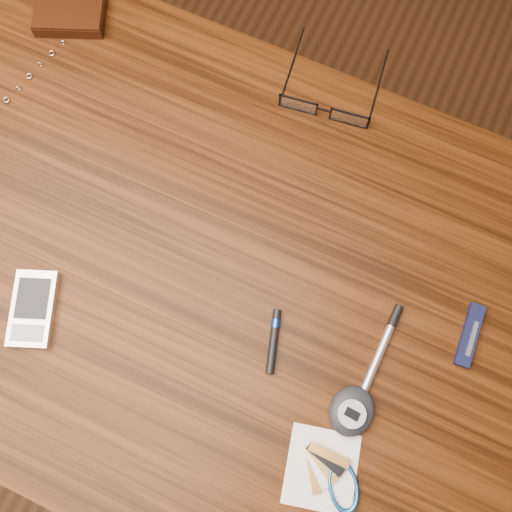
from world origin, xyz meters
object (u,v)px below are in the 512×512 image
(desk, at_px, (218,286))
(pda_phone, at_px, (33,309))
(silver_pen, at_px, (383,346))
(pedometer, at_px, (352,411))
(wallet_and_card, at_px, (71,9))
(eyeglasses, at_px, (325,107))
(notepad_keys, at_px, (332,477))
(pocket_knife, at_px, (470,335))

(desk, distance_m, pda_phone, 0.26)
(silver_pen, bearing_deg, pedometer, -93.95)
(wallet_and_card, relative_size, pedometer, 2.34)
(pda_phone, bearing_deg, eyeglasses, 61.46)
(notepad_keys, bearing_deg, pedometer, 96.19)
(pda_phone, bearing_deg, pocket_knife, 21.26)
(pda_phone, bearing_deg, silver_pen, 18.65)
(wallet_and_card, bearing_deg, desk, -36.28)
(desk, height_order, notepad_keys, notepad_keys)
(pocket_knife, bearing_deg, silver_pen, -148.29)
(eyeglasses, relative_size, silver_pen, 1.12)
(notepad_keys, xyz_separation_m, pocket_knife, (0.09, 0.23, 0.00))
(wallet_and_card, distance_m, pedometer, 0.71)
(pedometer, bearing_deg, notepad_keys, -83.81)
(desk, height_order, pocket_knife, pocket_knife)
(pda_phone, height_order, pocket_knife, pda_phone)
(eyeglasses, xyz_separation_m, silver_pen, (0.20, -0.28, -0.01))
(desk, height_order, silver_pen, silver_pen)
(desk, xyz_separation_m, notepad_keys, (0.24, -0.17, 0.11))
(desk, xyz_separation_m, pedometer, (0.24, -0.09, 0.11))
(silver_pen, bearing_deg, pda_phone, -161.35)
(eyeglasses, height_order, notepad_keys, eyeglasses)
(eyeglasses, height_order, pedometer, eyeglasses)
(desk, distance_m, pocket_knife, 0.36)
(notepad_keys, bearing_deg, silver_pen, 90.79)
(desk, bearing_deg, eyeglasses, 81.28)
(eyeglasses, bearing_deg, silver_pen, -54.62)
(pda_phone, bearing_deg, pedometer, 7.21)
(eyeglasses, xyz_separation_m, notepad_keys, (0.20, -0.45, -0.01))
(notepad_keys, relative_size, silver_pen, 0.88)
(pedometer, relative_size, notepad_keys, 0.55)
(desk, bearing_deg, pda_phone, -142.05)
(pedometer, xyz_separation_m, notepad_keys, (0.01, -0.08, -0.01))
(desk, distance_m, pedometer, 0.28)
(eyeglasses, distance_m, pedometer, 0.42)
(pda_phone, xyz_separation_m, pedometer, (0.42, 0.05, 0.00))
(eyeglasses, xyz_separation_m, pedometer, (0.19, -0.37, -0.00))
(pedometer, bearing_deg, pda_phone, -172.79)
(desk, relative_size, pedometer, 15.06)
(desk, relative_size, pocket_knife, 11.75)
(wallet_and_card, distance_m, pda_phone, 0.46)
(pedometer, xyz_separation_m, pocket_knife, (0.10, 0.15, -0.01))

